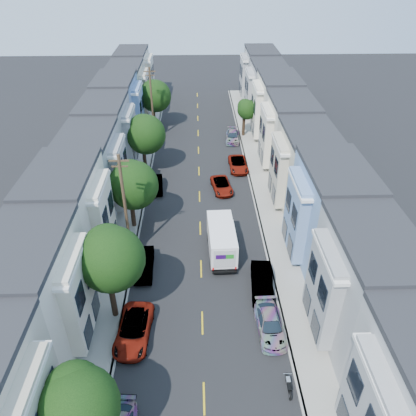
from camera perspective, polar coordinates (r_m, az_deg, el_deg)
ground at (r=35.75m, az=-0.97°, el=-8.56°), size 160.00×160.00×0.00m
road_slab at (r=47.96m, az=-1.24°, el=3.51°), size 12.00×70.00×0.02m
curb_left at (r=48.29m, az=-8.45°, el=3.43°), size 0.30×70.00×0.15m
curb_right at (r=48.33m, az=5.96°, el=3.66°), size 0.30×70.00×0.15m
sidewalk_left at (r=48.46m, az=-9.98°, el=3.40°), size 2.60×70.00×0.15m
sidewalk_right at (r=48.51m, az=7.49°, el=3.67°), size 2.60×70.00×0.15m
centerline at (r=47.96m, az=-1.24°, el=3.50°), size 0.12×70.00×0.01m
townhouse_row_left at (r=49.20m, az=-14.36°, el=3.20°), size 5.00×70.00×8.50m
townhouse_row_right at (r=49.28m, az=11.86°, el=3.61°), size 5.00×70.00×8.50m
tree_a at (r=23.16m, az=-17.95°, el=-25.20°), size 4.11×4.11×6.77m
tree_b at (r=28.91m, az=-13.61°, el=-7.05°), size 4.70×4.70×7.96m
tree_c at (r=38.75m, az=-10.56°, el=3.14°), size 4.70×4.70×7.11m
tree_d at (r=48.95m, az=-8.87°, el=10.16°), size 4.70×4.70×7.28m
tree_e at (r=62.06m, az=-7.53°, el=15.33°), size 4.68×4.68×7.30m
tree_far_r at (r=59.27m, az=5.43°, el=13.56°), size 2.81×2.81×5.41m
utility_pole_near at (r=34.73m, az=-11.56°, el=-0.04°), size 1.60×0.26×10.00m
utility_pole_far at (r=58.04m, az=-7.88°, el=14.24°), size 1.60×0.26×10.00m
fedex_truck at (r=36.39m, az=1.92°, el=-4.39°), size 2.32×6.02×2.89m
lead_sedan at (r=46.27m, az=1.94°, el=3.16°), size 2.67×4.66×1.22m
parked_left_b at (r=30.65m, az=-10.37°, el=-16.54°), size 2.67×5.22×1.41m
parked_left_c at (r=35.55m, az=-8.98°, el=-7.81°), size 1.68×4.35×1.43m
parked_left_d at (r=46.75m, az=-7.26°, el=3.29°), size 1.73×4.07×1.32m
parked_right_a at (r=30.89m, az=8.71°, el=-15.90°), size 2.05×4.52×1.34m
parked_right_b at (r=33.71m, az=7.58°, el=-10.30°), size 2.00×4.74×1.54m
parked_right_c at (r=50.92m, az=4.26°, el=6.14°), size 2.29×4.76×1.31m
parked_right_d at (r=58.74m, az=3.47°, el=10.02°), size 2.23×4.56×1.32m
motorcycle at (r=28.49m, az=11.23°, el=-23.23°), size 0.25×1.81×0.72m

